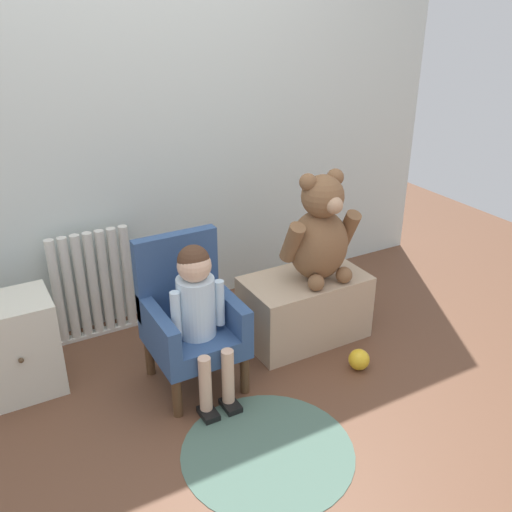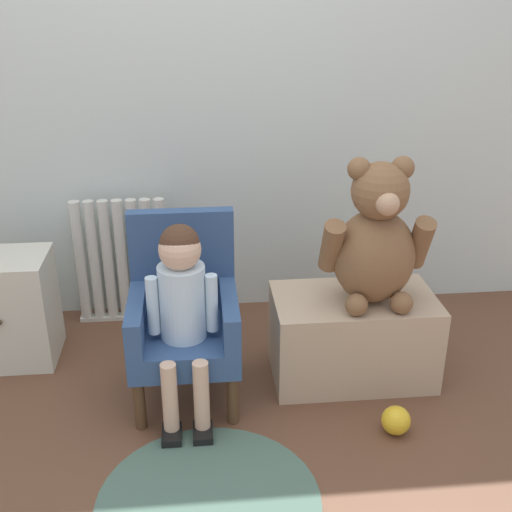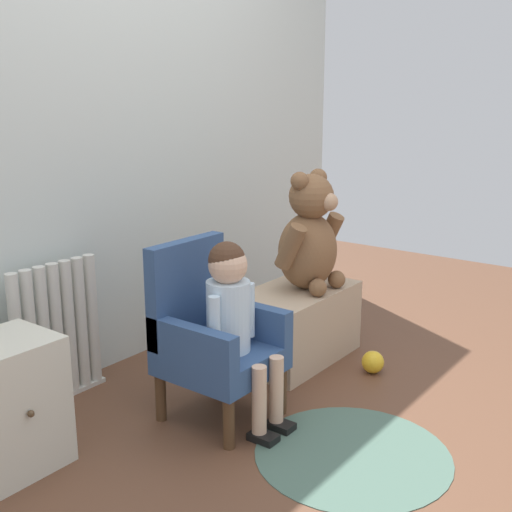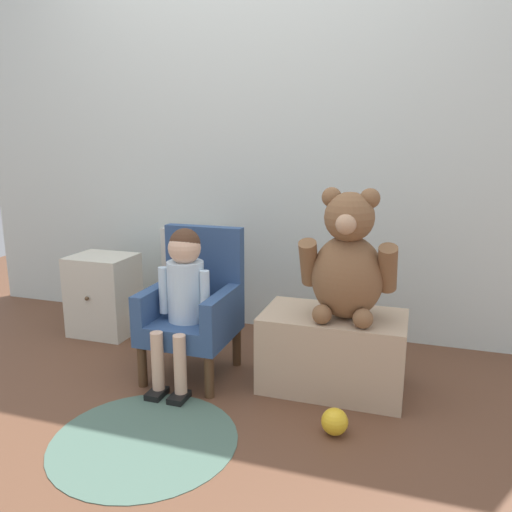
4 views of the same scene
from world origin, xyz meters
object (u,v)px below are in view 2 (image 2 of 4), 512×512
(low_bench, at_px, (351,336))
(child_armchair, at_px, (183,314))
(small_dresser, at_px, (9,309))
(large_teddy_bear, at_px, (375,241))
(floor_rug, at_px, (208,501))
(toy_ball, at_px, (395,420))
(radiator, at_px, (121,262))
(child_figure, at_px, (181,295))

(low_bench, bearing_deg, child_armchair, -176.72)
(small_dresser, xyz_separation_m, large_teddy_bear, (1.46, -0.30, 0.37))
(floor_rug, height_order, toy_ball, toy_ball)
(radiator, relative_size, small_dresser, 1.27)
(large_teddy_bear, xyz_separation_m, floor_rug, (-0.66, -0.62, -0.60))
(low_bench, height_order, floor_rug, low_bench)
(small_dresser, height_order, toy_ball, small_dresser)
(child_armchair, distance_m, large_teddy_bear, 0.77)
(child_figure, bearing_deg, toy_ball, -17.13)
(floor_rug, bearing_deg, low_bench, 47.26)
(child_figure, bearing_deg, large_teddy_bear, 9.45)
(radiator, distance_m, child_figure, 0.79)
(child_figure, relative_size, floor_rug, 1.03)
(small_dresser, distance_m, floor_rug, 1.24)
(low_bench, distance_m, toy_ball, 0.41)
(small_dresser, xyz_separation_m, low_bench, (1.40, -0.26, -0.06))
(low_bench, bearing_deg, floor_rug, -132.74)
(radiator, xyz_separation_m, small_dresser, (-0.44, -0.30, -0.06))
(child_figure, bearing_deg, radiator, 112.18)
(child_armchair, relative_size, child_figure, 0.97)
(large_teddy_bear, xyz_separation_m, toy_ball, (0.02, -0.35, -0.55))
(large_teddy_bear, height_order, floor_rug, large_teddy_bear)
(low_bench, xyz_separation_m, toy_ball, (0.08, -0.38, -0.12))
(radiator, bearing_deg, low_bench, -30.36)
(child_figure, xyz_separation_m, large_teddy_bear, (0.72, 0.12, 0.13))
(child_armchair, bearing_deg, small_dresser, 157.47)
(low_bench, relative_size, floor_rug, 0.90)
(small_dresser, xyz_separation_m, toy_ball, (1.48, -0.65, -0.18))
(small_dresser, xyz_separation_m, child_figure, (0.73, -0.42, 0.24))
(low_bench, bearing_deg, child_figure, -167.16)
(large_teddy_bear, distance_m, toy_ball, 0.66)
(radiator, distance_m, child_armchair, 0.67)
(radiator, relative_size, floor_rug, 0.84)
(floor_rug, bearing_deg, child_armchair, 96.32)
(toy_ball, bearing_deg, child_figure, 162.87)
(small_dresser, xyz_separation_m, floor_rug, (0.80, -0.92, -0.23))
(child_figure, relative_size, low_bench, 1.14)
(child_armchair, relative_size, low_bench, 1.11)
(child_armchair, bearing_deg, toy_ball, -24.76)
(low_bench, height_order, large_teddy_bear, large_teddy_bear)
(large_teddy_bear, height_order, toy_ball, large_teddy_bear)
(low_bench, xyz_separation_m, large_teddy_bear, (0.06, -0.03, 0.43))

